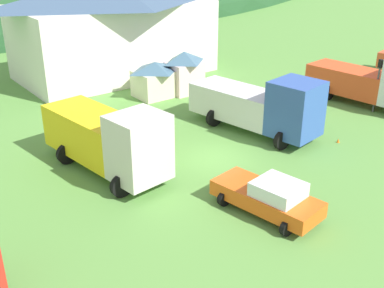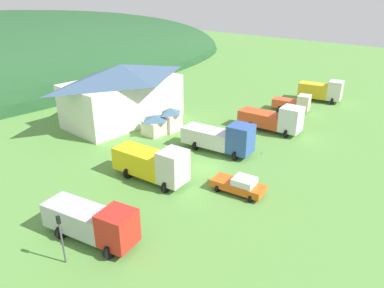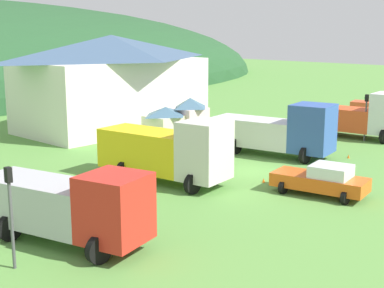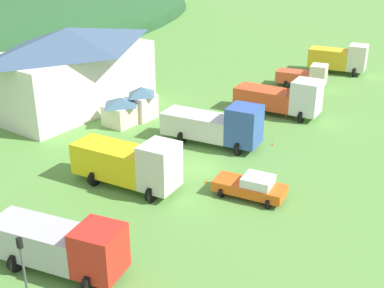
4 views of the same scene
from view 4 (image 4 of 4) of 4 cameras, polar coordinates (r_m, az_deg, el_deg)
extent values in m
plane|color=#5B9342|center=(38.97, 0.70, -2.64)|extent=(200.00, 200.00, 0.00)
cube|color=white|center=(51.86, -13.22, 7.04)|extent=(15.35, 8.42, 5.90)
pyramid|color=#3D5675|center=(50.90, -13.64, 11.33)|extent=(16.58, 9.09, 2.06)
cube|color=beige|center=(47.27, -7.83, 3.27)|extent=(2.89, 2.41, 1.91)
pyramid|color=#42667F|center=(46.84, -7.92, 4.75)|extent=(3.12, 2.60, 0.67)
cube|color=beige|center=(48.37, -5.57, 4.12)|extent=(2.40, 2.04, 2.32)
pyramid|color=#42667F|center=(47.87, -5.65, 5.88)|extent=(2.59, 2.21, 0.81)
cube|color=red|center=(27.03, -10.27, -11.61)|extent=(2.77, 2.76, 2.61)
cube|color=black|center=(26.65, -10.14, -10.67)|extent=(1.63, 2.07, 0.83)
cube|color=#B2B2B7|center=(29.20, -16.66, -10.22)|extent=(3.47, 5.72, 1.89)
cylinder|color=black|center=(28.46, -8.98, -12.70)|extent=(1.10, 0.30, 1.10)
cylinder|color=black|center=(27.15, -11.22, -14.95)|extent=(1.10, 0.30, 1.10)
cylinder|color=black|center=(30.79, -16.48, -10.38)|extent=(1.10, 0.30, 1.10)
cylinder|color=black|center=(29.58, -18.90, -12.28)|extent=(1.10, 0.30, 1.10)
cube|color=silver|center=(34.40, -3.62, -2.49)|extent=(2.75, 2.51, 3.17)
cube|color=black|center=(34.05, -3.50, -1.48)|extent=(1.55, 1.93, 1.02)
cube|color=yellow|center=(36.66, -8.82, -1.82)|extent=(3.18, 5.90, 2.24)
cylinder|color=black|center=(35.95, -2.63, -4.08)|extent=(1.10, 0.30, 1.10)
cylinder|color=black|center=(34.33, -4.53, -5.58)|extent=(1.10, 0.30, 1.10)
cylinder|color=black|center=(38.39, -8.75, -2.45)|extent=(1.10, 0.30, 1.10)
cylinder|color=black|center=(36.87, -10.78, -3.76)|extent=(1.10, 0.30, 1.10)
cube|color=#3356AD|center=(41.34, 5.81, 2.06)|extent=(2.89, 2.87, 3.15)
cube|color=black|center=(41.05, 6.02, 2.93)|extent=(1.65, 2.19, 1.01)
cube|color=silver|center=(43.10, 0.60, 2.18)|extent=(3.43, 6.18, 1.84)
cylinder|color=black|center=(42.90, 6.26, 0.59)|extent=(1.10, 0.30, 1.10)
cylinder|color=black|center=(40.99, 5.17, -0.50)|extent=(1.10, 0.30, 1.10)
cylinder|color=black|center=(44.72, 0.20, 1.73)|extent=(1.10, 0.30, 1.10)
cylinder|color=black|center=(42.90, -1.11, 0.74)|extent=(1.10, 0.30, 1.10)
cube|color=white|center=(48.99, 12.61, 5.09)|extent=(2.82, 2.72, 3.13)
cube|color=black|center=(48.75, 12.82, 5.83)|extent=(1.58, 2.10, 1.00)
cube|color=#E04C23|center=(50.44, 8.12, 5.14)|extent=(3.18, 5.97, 1.74)
cylinder|color=black|center=(50.52, 12.85, 3.76)|extent=(1.10, 0.30, 1.10)
cylinder|color=black|center=(48.47, 12.04, 2.98)|extent=(1.10, 0.30, 1.10)
cylinder|color=black|center=(52.01, 7.65, 4.73)|extent=(1.10, 0.30, 1.10)
cylinder|color=black|center=(50.03, 6.66, 4.01)|extent=(1.10, 0.30, 1.10)
cube|color=beige|center=(58.61, 13.87, 7.45)|extent=(2.33, 2.08, 2.28)
cube|color=black|center=(58.46, 14.00, 7.90)|extent=(1.35, 1.55, 0.73)
cube|color=#DB512D|center=(59.21, 11.24, 7.35)|extent=(2.78, 4.09, 1.28)
cylinder|color=black|center=(59.74, 13.92, 6.61)|extent=(0.80, 0.30, 0.80)
cylinder|color=black|center=(58.11, 13.61, 6.16)|extent=(0.80, 0.30, 0.80)
cylinder|color=black|center=(60.31, 10.85, 7.04)|extent=(0.80, 0.30, 0.80)
cylinder|color=black|center=(58.70, 10.46, 6.61)|extent=(0.80, 0.30, 0.80)
cube|color=silver|center=(65.28, 17.92, 9.12)|extent=(2.80, 2.49, 3.04)
cube|color=black|center=(65.12, 18.08, 9.67)|extent=(1.61, 1.87, 0.97)
cube|color=gold|center=(65.81, 14.96, 9.21)|extent=(3.32, 5.06, 2.25)
cylinder|color=black|center=(66.69, 17.88, 8.06)|extent=(1.10, 0.30, 1.10)
cylinder|color=black|center=(64.62, 17.62, 7.61)|extent=(1.10, 0.30, 1.10)
cylinder|color=black|center=(67.23, 14.44, 8.57)|extent=(1.10, 0.30, 1.10)
cylinder|color=black|center=(65.18, 14.07, 8.14)|extent=(1.10, 0.30, 1.10)
cube|color=#E65B18|center=(34.91, 6.39, -4.86)|extent=(2.66, 5.10, 0.70)
cube|color=silver|center=(34.43, 7.35, -4.10)|extent=(2.05, 2.20, 0.62)
cylinder|color=black|center=(35.34, 9.36, -5.32)|extent=(0.68, 0.24, 0.68)
cylinder|color=black|center=(33.94, 8.48, -6.56)|extent=(0.68, 0.24, 0.68)
cylinder|color=black|center=(36.28, 4.39, -4.24)|extent=(0.68, 0.24, 0.68)
cylinder|color=black|center=(34.92, 3.33, -5.40)|extent=(0.68, 0.24, 0.68)
cylinder|color=#4C4C51|center=(26.65, -18.09, -13.77)|extent=(0.12, 0.12, 3.22)
cube|color=black|center=(25.58, -18.63, -10.39)|extent=(0.20, 0.24, 0.55)
sphere|color=red|center=(25.67, -18.81, -10.29)|extent=(0.14, 0.14, 0.14)
cylinder|color=#4C4C51|center=(48.60, 10.50, 4.39)|extent=(0.12, 0.12, 3.06)
cube|color=black|center=(48.05, 10.66, 6.42)|extent=(0.20, 0.24, 0.55)
sphere|color=green|center=(48.10, 10.52, 6.45)|extent=(0.14, 0.14, 0.14)
cone|color=orange|center=(43.31, 8.93, -0.13)|extent=(0.36, 0.36, 0.48)
cone|color=orange|center=(36.82, 1.60, -4.32)|extent=(0.36, 0.36, 0.49)
camera|label=1|loc=(15.00, 23.96, -1.76)|focal=44.82mm
camera|label=2|loc=(2.97, 63.66, 12.32)|focal=33.77mm
camera|label=3|loc=(9.10, 5.29, -52.24)|focal=51.74mm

